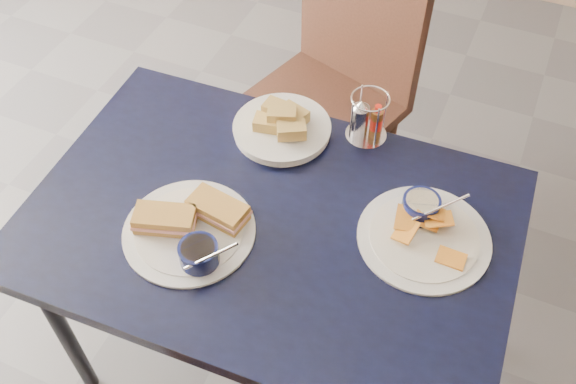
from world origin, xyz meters
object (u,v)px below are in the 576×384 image
at_px(chair_far, 330,73).
at_px(dining_table, 270,236).
at_px(plantain_plate, 423,227).
at_px(bread_basket, 282,126).
at_px(sandwich_plate, 192,228).
at_px(condiment_caddy, 366,119).

bearing_deg(chair_far, dining_table, -80.12).
distance_m(plantain_plate, bread_basket, 0.47).
distance_m(chair_far, plantain_plate, 0.84).
relative_size(sandwich_plate, plantain_plate, 1.03).
bearing_deg(sandwich_plate, condiment_caddy, 61.08).
xyz_separation_m(chair_far, plantain_plate, (0.48, -0.66, 0.20)).
height_order(dining_table, condiment_caddy, condiment_caddy).
height_order(plantain_plate, bread_basket, plantain_plate).
height_order(dining_table, sandwich_plate, sandwich_plate).
bearing_deg(condiment_caddy, sandwich_plate, -118.92).
bearing_deg(condiment_caddy, dining_table, -107.50).
bearing_deg(dining_table, plantain_plate, 17.47).
bearing_deg(plantain_plate, bread_basket, 158.49).
xyz_separation_m(bread_basket, condiment_caddy, (0.20, 0.08, 0.03)).
bearing_deg(chair_far, condiment_caddy, -59.08).
height_order(sandwich_plate, condiment_caddy, condiment_caddy).
distance_m(sandwich_plate, condiment_caddy, 0.54).
xyz_separation_m(sandwich_plate, plantain_plate, (0.49, 0.22, -0.01)).
height_order(dining_table, bread_basket, bread_basket).
distance_m(sandwich_plate, bread_basket, 0.40).
relative_size(plantain_plate, bread_basket, 1.21).
bearing_deg(chair_far, sandwich_plate, -90.79).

